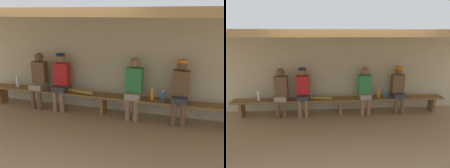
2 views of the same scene
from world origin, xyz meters
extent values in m
plane|color=#9E7F59|center=(0.00, 0.00, 0.00)|extent=(24.00, 24.00, 0.00)
cube|color=#B7AD8C|center=(0.00, 2.00, 1.10)|extent=(8.00, 0.20, 2.20)
cube|color=olive|center=(0.00, 0.70, 2.26)|extent=(8.00, 2.80, 0.12)
cube|color=brown|center=(0.00, 1.55, 0.43)|extent=(6.00, 0.36, 0.05)
cube|color=brown|center=(-2.75, 1.55, 0.21)|extent=(0.08, 0.29, 0.41)
cube|color=brown|center=(0.00, 1.55, 0.21)|extent=(0.08, 0.29, 0.41)
cube|color=#333338|center=(1.68, 1.53, 0.53)|extent=(0.32, 0.40, 0.14)
cylinder|color=brown|center=(1.59, 1.37, 0.24)|extent=(0.11, 0.11, 0.48)
cylinder|color=brown|center=(1.77, 1.37, 0.24)|extent=(0.11, 0.11, 0.48)
cube|color=brown|center=(1.68, 1.61, 0.86)|extent=(0.34, 0.20, 0.52)
sphere|color=brown|center=(1.68, 1.61, 1.23)|extent=(0.21, 0.21, 0.21)
cylinder|color=orange|center=(1.68, 1.57, 1.32)|extent=(0.21, 0.21, 0.05)
cube|color=gray|center=(0.70, 1.53, 0.53)|extent=(0.32, 0.40, 0.14)
cylinder|color=#8C6647|center=(0.61, 1.37, 0.24)|extent=(0.11, 0.11, 0.48)
cylinder|color=#8C6647|center=(0.79, 1.37, 0.24)|extent=(0.11, 0.11, 0.48)
cube|color=#2D8442|center=(0.70, 1.61, 0.86)|extent=(0.34, 0.20, 0.52)
sphere|color=#8C6647|center=(0.70, 1.61, 1.23)|extent=(0.21, 0.21, 0.21)
cube|color=#333338|center=(-1.04, 1.53, 0.53)|extent=(0.32, 0.40, 0.14)
cylinder|color=#8C6647|center=(-1.13, 1.37, 0.24)|extent=(0.11, 0.11, 0.48)
cylinder|color=#8C6647|center=(-0.95, 1.37, 0.24)|extent=(0.11, 0.11, 0.48)
cube|color=red|center=(-1.04, 1.61, 0.86)|extent=(0.34, 0.20, 0.52)
sphere|color=#8C6647|center=(-1.04, 1.61, 1.23)|extent=(0.21, 0.21, 0.21)
cylinder|color=#19234C|center=(-1.04, 1.57, 1.32)|extent=(0.21, 0.21, 0.05)
cube|color=gray|center=(-1.64, 1.53, 0.53)|extent=(0.32, 0.40, 0.14)
cylinder|color=brown|center=(-1.73, 1.37, 0.24)|extent=(0.11, 0.11, 0.48)
cylinder|color=brown|center=(-1.55, 1.37, 0.24)|extent=(0.11, 0.11, 0.48)
cube|color=brown|center=(-1.64, 1.61, 0.86)|extent=(0.34, 0.20, 0.52)
sphere|color=brown|center=(-1.64, 1.61, 1.23)|extent=(0.21, 0.21, 0.21)
cylinder|color=blue|center=(1.33, 1.58, 0.56)|extent=(0.07, 0.07, 0.19)
cylinder|color=white|center=(1.33, 1.58, 0.66)|extent=(0.05, 0.05, 0.02)
cylinder|color=silver|center=(-2.26, 1.55, 0.59)|extent=(0.08, 0.08, 0.26)
cylinder|color=white|center=(-2.26, 1.55, 0.73)|extent=(0.05, 0.05, 0.02)
cylinder|color=orange|center=(1.11, 1.54, 0.58)|extent=(0.07, 0.07, 0.24)
cylinder|color=white|center=(1.11, 1.54, 0.71)|extent=(0.05, 0.05, 0.02)
cylinder|color=#B28C33|center=(-0.66, 1.55, 0.49)|extent=(0.88, 0.24, 0.07)
camera|label=1|loc=(1.86, -3.72, 2.26)|focal=41.71mm
camera|label=2|loc=(-0.47, -3.71, 2.26)|focal=31.25mm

